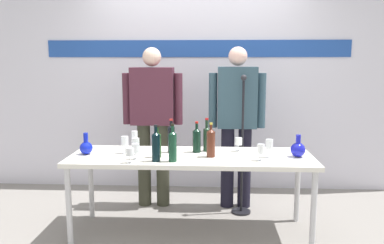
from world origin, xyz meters
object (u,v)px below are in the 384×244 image
Objects in this scene: decanter_blue_left at (86,147)px; wine_glass_right_1 at (269,145)px; display_table at (191,161)px; wine_bottle_3 at (157,143)px; wine_bottle_6 at (173,145)px; wine_bottle_2 at (156,145)px; presenter_left at (153,116)px; wine_bottle_1 at (171,138)px; wine_glass_left_0 at (136,148)px; wine_bottle_0 at (207,138)px; decanter_blue_right at (298,149)px; presenter_right at (237,117)px; microphone_stand at (242,169)px; wine_glass_left_4 at (136,143)px; wine_glass_left_1 at (125,141)px; wine_glass_left_3 at (130,152)px; wine_bottle_4 at (197,139)px; wine_glass_right_0 at (239,142)px; wine_bottle_5 at (211,142)px; wine_glass_left_2 at (135,136)px; wine_glass_right_2 at (261,149)px.

wine_glass_right_1 is (1.64, -0.03, 0.05)m from decanter_blue_left.
wine_bottle_3 is (-0.29, -0.09, 0.18)m from display_table.
display_table is at bearing 57.57° from wine_bottle_6.
wine_bottle_2 is 1.10× the size of wine_bottle_3.
presenter_left is 10.54× the size of wine_glass_right_1.
wine_glass_right_1 is (0.98, 0.04, -0.01)m from wine_bottle_3.
wine_bottle_6 is (0.15, -0.14, 0.02)m from wine_bottle_3.
wine_bottle_1 is 2.28× the size of wine_glass_left_0.
wine_bottle_3 is (-0.10, -0.19, -0.02)m from wine_bottle_1.
wine_bottle_0 is at bearing 11.60° from wine_bottle_1.
wine_bottle_0 is (-0.81, 0.18, 0.06)m from decanter_blue_right.
decanter_blue_right is at bearing -54.30° from presenter_right.
microphone_stand reaches higher than decanter_blue_left.
decanter_blue_right is at bearing -0.36° from wine_glass_left_4.
wine_glass_left_1 reaches higher than wine_glass_left_0.
wine_glass_left_3 is (-1.44, -0.28, 0.02)m from decanter_blue_right.
wine_glass_left_1 is 0.98× the size of wine_glass_right_1.
wine_bottle_4 is 2.25× the size of wine_glass_right_0.
presenter_left is at bearing 147.40° from wine_glass_right_1.
decanter_blue_right is 1.45× the size of wine_glass_left_0.
wine_bottle_2 reaches higher than wine_bottle_5.
wine_glass_left_2 is at bearing 130.92° from wine_bottle_6.
wine_glass_right_0 is 0.89× the size of wine_glass_right_2.
microphone_stand is at bearing 42.21° from wine_bottle_0.
decanter_blue_left is 0.62× the size of wine_bottle_6.
wine_glass_left_4 is (0.06, -0.26, -0.01)m from wine_glass_left_2.
wine_bottle_3 is 0.47m from wine_bottle_5.
wine_bottle_5 reaches higher than wine_bottle_4.
wine_bottle_6 is (-0.28, -0.39, 0.01)m from wine_bottle_0.
wine_bottle_4 is 1.78× the size of wine_glass_right_1.
wine_bottle_3 reaches higher than wine_glass_left_4.
wine_bottle_1 is at bearing -150.17° from microphone_stand.
wine_glass_left_2 is (-0.70, 0.09, -0.01)m from wine_bottle_0.
decanter_blue_right is 1.25× the size of wine_glass_left_1.
wine_glass_left_0 is at bearing -150.67° from wine_bottle_4.
wine_bottle_4 is 0.66m from wine_glass_left_1.
wine_glass_left_0 is at bearing -169.64° from wine_bottle_5.
display_table is 0.29m from wine_bottle_0.
wine_bottle_2 is at bearing -60.22° from wine_glass_left_2.
wine_bottle_6 reaches higher than wine_bottle_4.
wine_glass_left_2 is (-1.51, 0.27, 0.05)m from decanter_blue_right.
wine_glass_right_1 is (0.24, -0.73, -0.13)m from presenter_right.
wine_glass_left_0 is 1.07× the size of wine_glass_right_0.
presenter_left is 0.46m from wine_glass_left_2.
wine_bottle_6 is at bearing -81.98° from wine_bottle_1.
wine_bottle_3 reaches higher than wine_glass_right_2.
wine_bottle_3 is 2.07× the size of wine_glass_left_0.
presenter_right is 5.47× the size of wine_bottle_0.
wine_bottle_4 is 0.40m from wine_glass_right_0.
wine_glass_left_3 is (-0.35, -0.07, -0.05)m from wine_bottle_6.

